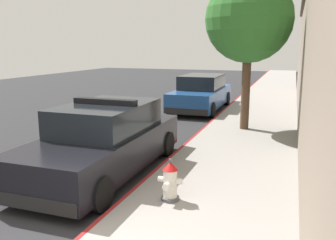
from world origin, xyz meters
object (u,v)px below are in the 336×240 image
street_tree (249,20)px  parked_car_silver_ahead (201,93)px  police_cruiser (105,141)px  fire_hydrant (170,181)px

street_tree → parked_car_silver_ahead: bearing=122.7°
parked_car_silver_ahead → street_tree: street_tree is taller
police_cruiser → street_tree: 6.21m
police_cruiser → parked_car_silver_ahead: 8.72m
parked_car_silver_ahead → street_tree: size_ratio=0.99×
parked_car_silver_ahead → street_tree: 5.34m
police_cruiser → fire_hydrant: police_cruiser is taller
parked_car_silver_ahead → fire_hydrant: size_ratio=6.37×
fire_hydrant → police_cruiser: bearing=148.8°
police_cruiser → street_tree: street_tree is taller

